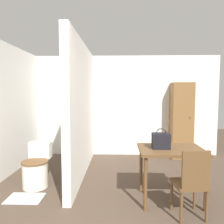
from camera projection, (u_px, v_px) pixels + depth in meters
The scene contains 8 objects.
wall_back at pixel (117, 106), 5.56m from camera, with size 5.06×0.12×2.50m.
partition_wall at pixel (82, 110), 4.20m from camera, with size 0.12×2.66×2.50m.
dining_table at pixel (171, 156), 3.14m from camera, with size 0.92×0.70×0.77m.
wooden_chair at pixel (191, 182), 2.68m from camera, with size 0.42×0.42×0.89m.
toilet at pixel (36, 169), 3.68m from camera, with size 0.43×0.58×0.71m.
handbag at pixel (161, 141), 3.12m from camera, with size 0.25×0.18×0.29m.
wooden_cabinet at pixel (181, 121), 5.26m from camera, with size 0.49×0.43×1.82m.
bath_mat at pixel (25, 198), 3.24m from camera, with size 0.52×0.35×0.01m.
Camera 1 is at (0.04, -1.68, 1.56)m, focal length 35.00 mm.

